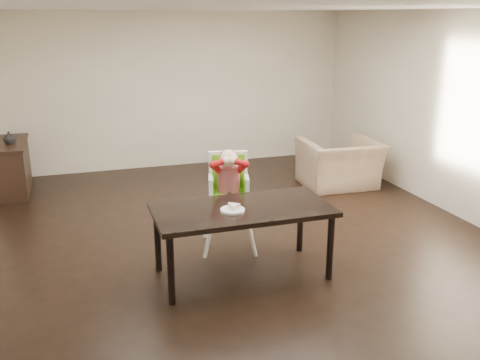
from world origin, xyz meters
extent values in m
plane|color=black|center=(0.00, 0.00, 0.00)|extent=(7.00, 7.00, 0.00)
cube|color=beige|center=(0.00, 3.50, 1.35)|extent=(6.00, 0.02, 2.70)
cube|color=beige|center=(0.00, -3.50, 1.35)|extent=(6.00, 0.02, 2.70)
cube|color=beige|center=(3.00, 0.00, 1.35)|extent=(0.02, 7.00, 2.70)
cube|color=white|center=(0.00, 0.00, 2.70)|extent=(6.00, 7.00, 0.02)
cube|color=black|center=(-0.31, -1.00, 0.72)|extent=(1.80, 0.90, 0.05)
cylinder|color=black|center=(-1.13, -1.37, 0.35)|extent=(0.07, 0.07, 0.70)
cylinder|color=black|center=(0.51, -1.37, 0.35)|extent=(0.07, 0.07, 0.70)
cylinder|color=black|center=(-1.13, -0.63, 0.35)|extent=(0.07, 0.07, 0.70)
cylinder|color=black|center=(0.51, -0.63, 0.35)|extent=(0.07, 0.07, 0.70)
cylinder|color=white|center=(-0.51, -0.44, 0.31)|extent=(0.05, 0.05, 0.62)
cylinder|color=white|center=(-0.08, -0.55, 0.31)|extent=(0.05, 0.05, 0.62)
cylinder|color=white|center=(-0.40, 0.00, 0.31)|extent=(0.05, 0.05, 0.62)
cylinder|color=white|center=(0.03, -0.11, 0.31)|extent=(0.05, 0.05, 0.62)
cube|color=white|center=(-0.24, -0.28, 0.62)|extent=(0.53, 0.50, 0.06)
cube|color=#60B417|center=(-0.24, -0.28, 0.66)|extent=(0.43, 0.41, 0.03)
cube|color=white|center=(-0.20, -0.11, 0.88)|extent=(0.45, 0.16, 0.47)
cube|color=#60B417|center=(-0.21, -0.14, 0.87)|extent=(0.37, 0.11, 0.42)
cube|color=black|center=(-0.30, -0.20, 0.87)|extent=(0.08, 0.20, 0.02)
cube|color=black|center=(-0.16, -0.24, 0.87)|extent=(0.08, 0.20, 0.02)
cylinder|color=red|center=(-0.24, -0.28, 0.83)|extent=(0.31, 0.31, 0.30)
sphere|color=beige|center=(-0.25, -0.30, 1.08)|extent=(0.24, 0.24, 0.20)
ellipsoid|color=brown|center=(-0.24, -0.27, 1.10)|extent=(0.25, 0.24, 0.15)
sphere|color=beige|center=(-0.31, -0.39, 1.08)|extent=(0.11, 0.11, 0.09)
sphere|color=beige|center=(-0.23, -0.41, 1.08)|extent=(0.11, 0.11, 0.09)
cylinder|color=white|center=(-0.44, -1.08, 0.76)|extent=(0.27, 0.27, 0.02)
torus|color=white|center=(-0.44, -1.08, 0.77)|extent=(0.27, 0.27, 0.01)
imported|color=#997D61|center=(2.09, 1.42, 0.51)|extent=(1.19, 0.81, 1.01)
cube|color=black|center=(-2.78, 2.70, 0.38)|extent=(0.40, 1.20, 0.76)
cube|color=black|center=(-2.78, 2.70, 0.78)|extent=(0.44, 1.26, 0.03)
imported|color=#99999E|center=(-2.78, 2.59, 0.88)|extent=(0.24, 0.24, 0.18)
camera|label=1|loc=(-1.90, -5.84, 2.60)|focal=40.00mm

